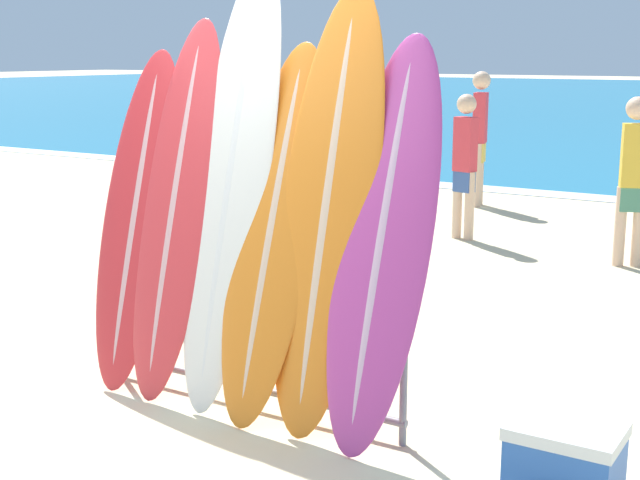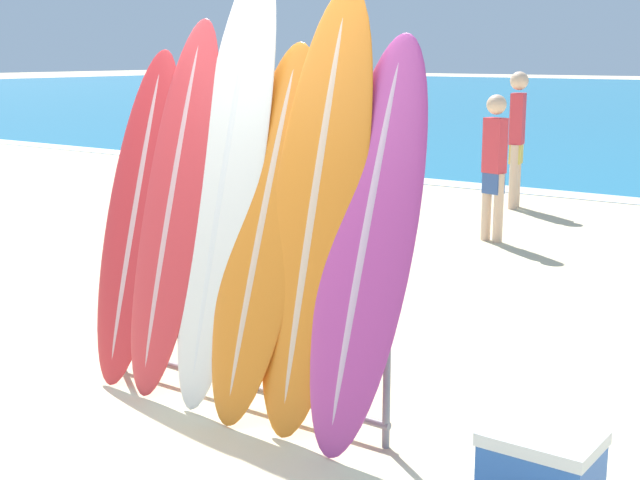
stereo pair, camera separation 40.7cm
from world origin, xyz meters
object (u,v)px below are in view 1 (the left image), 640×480
person_mid_beach (465,161)px  surfboard_slot_1 (177,208)px  cooler_box (565,459)px  surfboard_slot_4 (328,211)px  surfboard_slot_2 (232,182)px  surfboard_slot_5 (384,242)px  surfboard_slot_3 (273,232)px  surfboard_rack (247,332)px  surfboard_slot_0 (137,219)px  person_near_water (480,133)px  person_far_right (633,175)px

person_mid_beach → surfboard_slot_1: bearing=-73.0°
cooler_box → surfboard_slot_4: bearing=174.3°
surfboard_slot_2 → surfboard_slot_5: (1.01, -0.06, -0.22)m
surfboard_slot_1 → cooler_box: size_ratio=4.43×
surfboard_slot_3 → person_mid_beach: surfboard_slot_3 is taller
surfboard_rack → surfboard_slot_3: size_ratio=0.98×
surfboard_slot_1 → surfboard_slot_4: size_ratio=0.94×
surfboard_slot_2 → surfboard_slot_3: (0.32, -0.06, -0.24)m
surfboard_slot_1 → surfboard_slot_5: surfboard_slot_1 is taller
surfboard_rack → surfboard_slot_0: 1.01m
surfboard_slot_5 → person_near_water: 7.58m
surfboard_rack → cooler_box: bearing=-2.1°
surfboard_slot_5 → cooler_box: size_ratio=4.23×
surfboard_slot_3 → person_mid_beach: (-0.97, 5.06, -0.18)m
surfboard_slot_3 → person_near_water: surfboard_slot_3 is taller
surfboard_slot_1 → person_near_water: size_ratio=1.25×
person_near_water → person_mid_beach: size_ratio=1.12×
surfboard_slot_2 → cooler_box: bearing=-4.7°
surfboard_rack → person_mid_beach: person_mid_beach is taller
person_far_right → surfboard_slot_2: bearing=53.8°
surfboard_slot_2 → surfboard_slot_4: (0.66, -0.03, -0.10)m
person_far_right → cooler_box: 4.93m
surfboard_slot_2 → person_far_right: surfboard_slot_2 is taller
surfboard_slot_4 → person_far_right: (0.55, 4.67, -0.31)m
surfboard_slot_2 → surfboard_rack: bearing=-31.8°
surfboard_rack → person_far_right: bearing=77.6°
person_near_water → person_mid_beach: 2.26m
surfboard_slot_5 → cooler_box: surfboard_slot_5 is taller
surfboard_slot_1 → surfboard_slot_3: size_ratio=1.07×
surfboard_slot_0 → surfboard_slot_2: size_ratio=0.79×
person_near_water → cooler_box: 8.10m
person_far_right → surfboard_slot_4: bearing=61.7°
cooler_box → surfboard_rack: bearing=177.9°
surfboard_slot_1 → surfboard_slot_4: bearing=1.4°
person_mid_beach → surfboard_slot_2: bearing=-68.8°
surfboard_slot_0 → surfboard_slot_3: size_ratio=0.98×
surfboard_slot_3 → person_far_right: size_ratio=1.29×
person_near_water → surfboard_slot_3: bearing=-0.4°
surfboard_slot_5 → person_far_right: (0.20, 4.70, -0.18)m
person_near_water → person_mid_beach: bearing=4.4°
surfboard_slot_5 → person_far_right: surfboard_slot_5 is taller
surfboard_slot_5 → surfboard_slot_4: bearing=175.6°
surfboard_slot_0 → surfboard_slot_1: 0.32m
person_mid_beach → person_far_right: 1.89m
surfboard_slot_1 → cooler_box: (2.39, -0.11, -0.94)m
surfboard_rack → person_far_right: 4.87m
surfboard_slot_5 → surfboard_slot_0: bearing=-179.5°
person_mid_beach → cooler_box: person_mid_beach is taller
surfboard_slot_2 → surfboard_slot_3: 0.41m
surfboard_rack → surfboard_slot_0: surfboard_slot_0 is taller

